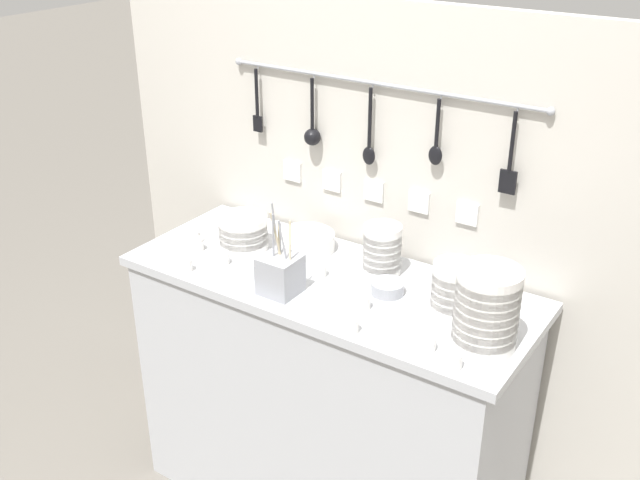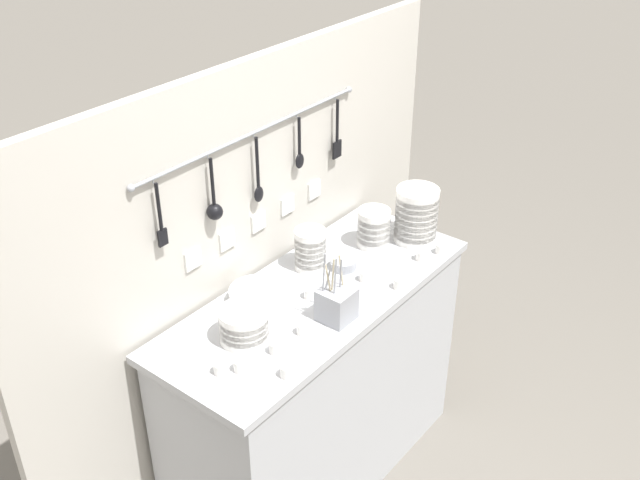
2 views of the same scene
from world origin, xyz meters
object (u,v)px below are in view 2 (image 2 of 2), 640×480
object	(u,v)px
bowl_stack_nested_right	(416,215)
cutlery_caddy	(336,304)
cup_front_left	(365,276)
cup_by_caddy	(399,283)
bowl_stack_wide_centre	(244,325)
bowl_stack_tall_left	(374,228)
cup_back_right	(276,347)
cup_edge_far	(241,366)
cup_centre	(303,329)
cup_front_right	(422,255)
cup_edge_near	(221,368)
cup_back_left	(441,248)
bowl_stack_back_corner	(310,249)
steel_mixing_bowl	(343,264)
cup_mid_row	(287,371)
cup_beside_plates	(310,293)
plate_stack	(257,296)

from	to	relation	value
bowl_stack_nested_right	cutlery_caddy	distance (m)	0.62
cup_front_left	cup_by_caddy	bearing A→B (deg)	-73.90
bowl_stack_wide_centre	bowl_stack_nested_right	bearing A→B (deg)	-6.30
bowl_stack_tall_left	cup_back_right	size ratio (longest dim) A/B	3.53
bowl_stack_nested_right	cup_edge_far	distance (m)	1.02
cup_edge_far	cup_centre	bearing A→B (deg)	-7.52
cutlery_caddy	bowl_stack_nested_right	bearing A→B (deg)	6.55
cup_front_right	cup_edge_near	world-z (taller)	same
bowl_stack_wide_centre	cup_by_caddy	xyz separation A→B (m)	(0.57, -0.24, -0.04)
bowl_stack_nested_right	cup_front_left	size ratio (longest dim) A/B	5.14
cup_front_left	cup_back_right	xyz separation A→B (m)	(-0.52, -0.01, 0.00)
cup_back_left	cup_edge_far	world-z (taller)	same
bowl_stack_back_corner	steel_mixing_bowl	xyz separation A→B (m)	(0.08, -0.10, -0.06)
steel_mixing_bowl	cup_edge_far	bearing A→B (deg)	-171.43
cup_front_right	cup_back_right	distance (m)	0.77
cup_edge_far	bowl_stack_wide_centre	bearing A→B (deg)	39.03
cup_mid_row	bowl_stack_back_corner	bearing A→B (deg)	32.30
cup_by_caddy	cup_beside_plates	xyz separation A→B (m)	(-0.25, 0.22, 0.00)
cup_by_caddy	cup_edge_near	bearing A→B (deg)	166.27
cup_beside_plates	bowl_stack_wide_centre	bearing A→B (deg)	175.95
bowl_stack_wide_centre	steel_mixing_bowl	xyz separation A→B (m)	(0.55, 0.00, -0.04)
cup_back_right	steel_mixing_bowl	bearing A→B (deg)	13.56
cup_back_right	cup_back_left	bearing A→B (deg)	-7.12
cup_back_left	bowl_stack_nested_right	bearing A→B (deg)	80.26
bowl_stack_nested_right	cup_beside_plates	world-z (taller)	bowl_stack_nested_right
bowl_stack_tall_left	cup_edge_near	xyz separation A→B (m)	(-0.93, -0.07, -0.06)
bowl_stack_nested_right	cup_edge_near	world-z (taller)	bowl_stack_nested_right
bowl_stack_nested_right	cup_front_right	distance (m)	0.18
cup_back_left	cup_beside_plates	world-z (taller)	same
cup_edge_far	cup_front_right	bearing A→B (deg)	-6.43
steel_mixing_bowl	cup_edge_near	distance (m)	0.72
bowl_stack_nested_right	cup_front_right	size ratio (longest dim) A/B	5.14
cup_centre	cup_beside_plates	world-z (taller)	same
bowl_stack_back_corner	cup_by_caddy	distance (m)	0.36
bowl_stack_tall_left	bowl_stack_back_corner	size ratio (longest dim) A/B	0.95
cup_back_left	cup_mid_row	bearing A→B (deg)	179.74
bowl_stack_tall_left	plate_stack	world-z (taller)	bowl_stack_tall_left
cutlery_caddy	cup_front_left	xyz separation A→B (m)	(0.25, 0.06, -0.04)
cup_centre	cup_edge_far	bearing A→B (deg)	172.48
bowl_stack_nested_right	plate_stack	bearing A→B (deg)	163.94
cup_back_left	cup_front_left	distance (m)	0.36
bowl_stack_back_corner	cup_front_left	bearing A→B (deg)	-74.43
cup_front_left	cup_back_right	world-z (taller)	same
cup_by_caddy	cup_edge_far	xyz separation A→B (m)	(-0.69, 0.14, 0.00)
cup_front_right	cup_back_left	bearing A→B (deg)	-20.46
bowl_stack_nested_right	cup_by_caddy	world-z (taller)	bowl_stack_nested_right
cup_front_right	cup_beside_plates	world-z (taller)	same
bowl_stack_wide_centre	cup_back_right	size ratio (longest dim) A/B	3.69
cup_front_right	cup_back_left	distance (m)	0.10
bowl_stack_back_corner	cup_centre	world-z (taller)	bowl_stack_back_corner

